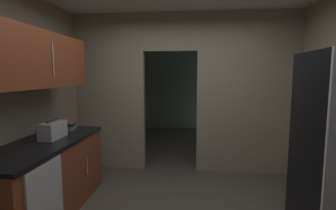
# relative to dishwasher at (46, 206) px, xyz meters

# --- Properties ---
(kitchen_partition) EXTENTS (3.73, 0.12, 2.66)m
(kitchen_partition) POSITION_rel_dishwasher_xyz_m (1.24, 2.17, 0.99)
(kitchen_partition) COLOR gray
(kitchen_partition) RESTS_ON ground
(adjoining_room_shell) EXTENTS (3.73, 3.49, 2.66)m
(adjoining_room_shell) POSITION_rel_dishwasher_xyz_m (1.19, 4.49, 0.92)
(adjoining_room_shell) COLOR gray
(adjoining_room_shell) RESTS_ON ground
(lower_cabinet_run) EXTENTS (0.69, 1.84, 0.88)m
(lower_cabinet_run) POSITION_rel_dishwasher_xyz_m (-0.33, 0.52, 0.03)
(lower_cabinet_run) COLOR brown
(lower_cabinet_run) RESTS_ON ground
(dishwasher) EXTENTS (0.02, 0.56, 0.82)m
(dishwasher) POSITION_rel_dishwasher_xyz_m (0.00, 0.00, 0.00)
(dishwasher) COLOR #B7BABC
(dishwasher) RESTS_ON ground
(upper_cabinet_counterside) EXTENTS (0.36, 1.66, 0.61)m
(upper_cabinet_counterside) POSITION_rel_dishwasher_xyz_m (-0.33, 0.52, 1.39)
(upper_cabinet_counterside) COLOR brown
(boombox) EXTENTS (0.19, 0.36, 0.23)m
(boombox) POSITION_rel_dishwasher_xyz_m (-0.31, 0.69, 0.57)
(boombox) COLOR #B2B2B7
(boombox) RESTS_ON lower_cabinet_run
(book_stack) EXTENTS (0.14, 0.17, 0.11)m
(book_stack) POSITION_rel_dishwasher_xyz_m (-0.31, 1.13, 0.52)
(book_stack) COLOR #2D609E
(book_stack) RESTS_ON lower_cabinet_run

